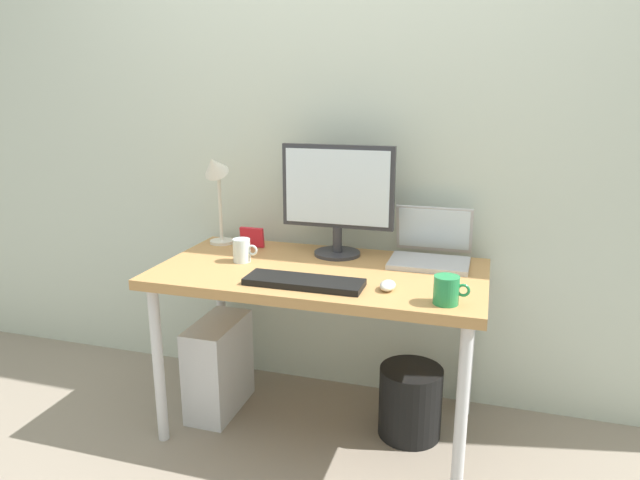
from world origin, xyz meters
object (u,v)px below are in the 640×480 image
object	(u,v)px
laptop	(431,248)
coffee_mug	(447,290)
desk_lamp	(216,180)
photo_frame	(252,237)
desk	(320,284)
monitor	(338,194)
computer_tower	(218,366)
glass_cup	(242,251)
mouse	(388,285)
wastebasket	(410,402)
keyboard	(305,282)

from	to	relation	value
laptop	coffee_mug	xyz separation A→B (m)	(0.10, -0.47, -0.01)
desk_lamp	photo_frame	world-z (taller)	desk_lamp
desk	coffee_mug	bearing A→B (deg)	-25.14
monitor	computer_tower	bearing A→B (deg)	-156.38
coffee_mug	glass_cup	xyz separation A→B (m)	(-0.85, 0.24, 0.00)
desk	mouse	distance (m)	0.36
desk	computer_tower	xyz separation A→B (m)	(-0.47, -0.00, -0.43)
glass_cup	wastebasket	world-z (taller)	glass_cup
mouse	desk_lamp	bearing A→B (deg)	156.36
monitor	desk_lamp	xyz separation A→B (m)	(-0.57, 0.00, 0.04)
wastebasket	computer_tower	bearing A→B (deg)	-176.44
monitor	computer_tower	size ratio (longest dim) A/B	1.15
desk	computer_tower	bearing A→B (deg)	-179.61
desk	wastebasket	distance (m)	0.62
monitor	desk_lamp	size ratio (longest dim) A/B	1.12
laptop	keyboard	bearing A→B (deg)	-133.41
desk	desk_lamp	xyz separation A→B (m)	(-0.55, 0.21, 0.37)
mouse	computer_tower	bearing A→B (deg)	168.25
monitor	photo_frame	xyz separation A→B (m)	(-0.40, 0.01, -0.22)
desk	desk_lamp	bearing A→B (deg)	159.18
monitor	mouse	bearing A→B (deg)	-52.28
mouse	computer_tower	distance (m)	0.95
mouse	photo_frame	bearing A→B (deg)	151.15
photo_frame	wastebasket	world-z (taller)	photo_frame
monitor	keyboard	world-z (taller)	monitor
glass_cup	wastebasket	size ratio (longest dim) A/B	0.36
monitor	wastebasket	world-z (taller)	monitor
desk_lamp	computer_tower	xyz separation A→B (m)	(0.08, -0.21, -0.80)
glass_cup	wastebasket	bearing A→B (deg)	4.25
coffee_mug	photo_frame	world-z (taller)	coffee_mug
desk	monitor	xyz separation A→B (m)	(0.01, 0.21, 0.33)
monitor	keyboard	distance (m)	0.48
desk_lamp	photo_frame	distance (m)	0.31
laptop	mouse	size ratio (longest dim) A/B	3.56
laptop	desk_lamp	world-z (taller)	desk_lamp
desk_lamp	computer_tower	size ratio (longest dim) A/B	1.03
keyboard	glass_cup	size ratio (longest dim) A/B	4.10
wastebasket	desk	bearing A→B (deg)	-172.50
mouse	keyboard	bearing A→B (deg)	-172.91
desk_lamp	mouse	bearing A→B (deg)	-23.64
desk	photo_frame	xyz separation A→B (m)	(-0.39, 0.22, 0.11)
wastebasket	photo_frame	bearing A→B (deg)	167.75
computer_tower	keyboard	bearing A→B (deg)	-22.63
desk	monitor	bearing A→B (deg)	86.20
glass_cup	computer_tower	distance (m)	0.57
laptop	wastebasket	xyz separation A→B (m)	(-0.04, -0.18, -0.62)
keyboard	monitor	bearing A→B (deg)	88.58
coffee_mug	photo_frame	xyz separation A→B (m)	(-0.90, 0.46, -0.00)
desk	laptop	distance (m)	0.49
monitor	glass_cup	world-z (taller)	monitor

